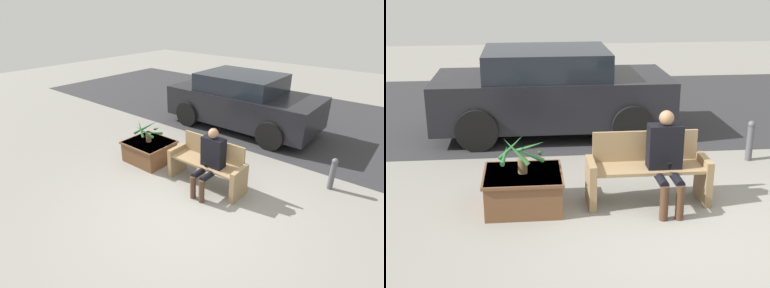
{
  "view_description": "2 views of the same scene",
  "coord_description": "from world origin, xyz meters",
  "views": [
    {
      "loc": [
        2.66,
        -3.19,
        3.15
      ],
      "look_at": [
        -0.71,
        0.95,
        0.7
      ],
      "focal_mm": 28.0,
      "sensor_mm": 36.0,
      "label": 1
    },
    {
      "loc": [
        -1.77,
        -5.32,
        2.94
      ],
      "look_at": [
        -1.17,
        0.91,
        0.8
      ],
      "focal_mm": 50.0,
      "sensor_mm": 36.0,
      "label": 2
    }
  ],
  "objects": [
    {
      "name": "planter_box",
      "position": [
        -1.86,
        0.85,
        0.25
      ],
      "size": [
        0.98,
        0.87,
        0.47
      ],
      "color": "brown",
      "rests_on": "ground_plane"
    },
    {
      "name": "parked_car",
      "position": [
        -1.35,
        3.96,
        0.76
      ],
      "size": [
        4.13,
        1.98,
        1.51
      ],
      "color": "black",
      "rests_on": "ground_plane"
    },
    {
      "name": "bollard_post",
      "position": [
        1.64,
        2.22,
        0.34
      ],
      "size": [
        0.11,
        0.11,
        0.64
      ],
      "color": "#4C4C51",
      "rests_on": "ground_plane"
    },
    {
      "name": "ground_plane",
      "position": [
        0.0,
        0.0,
        0.0
      ],
      "size": [
        30.0,
        30.0,
        0.0
      ],
      "primitive_type": "plane",
      "color": "gray"
    },
    {
      "name": "person_seated",
      "position": [
        -0.1,
        0.71,
        0.69
      ],
      "size": [
        0.42,
        0.63,
        1.24
      ],
      "color": "black",
      "rests_on": "ground_plane"
    },
    {
      "name": "road_surface",
      "position": [
        0.0,
        5.69,
        0.0
      ],
      "size": [
        20.0,
        6.0,
        0.01
      ],
      "primitive_type": "cube",
      "color": "#2D2D30",
      "rests_on": "ground_plane"
    },
    {
      "name": "potted_plant",
      "position": [
        -1.86,
        0.85,
        0.71
      ],
      "size": [
        0.6,
        0.59,
        0.5
      ],
      "color": "brown",
      "rests_on": "planter_box"
    },
    {
      "name": "bench",
      "position": [
        -0.28,
        0.89,
        0.43
      ],
      "size": [
        1.54,
        0.5,
        0.89
      ],
      "color": "#8C704C",
      "rests_on": "ground_plane"
    }
  ]
}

